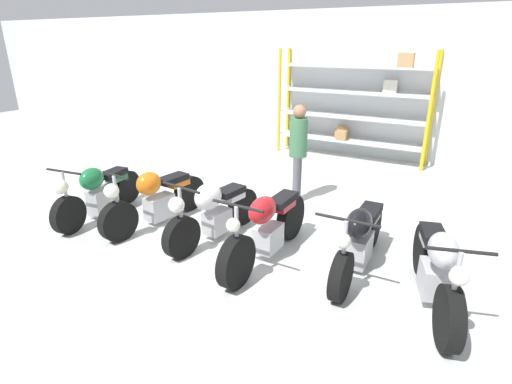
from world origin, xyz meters
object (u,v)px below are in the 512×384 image
at_px(motorcycle_white, 213,211).
at_px(motorcycle_black, 359,239).
at_px(person_browsing, 298,146).
at_px(motorcycle_orange, 156,199).
at_px(motorcycle_red, 267,228).
at_px(motorcycle_silver, 437,269).
at_px(motorcycle_green, 99,193).
at_px(shelving_rack, 352,106).

distance_m(motorcycle_white, motorcycle_black, 2.16).
bearing_deg(person_browsing, motorcycle_white, 64.47).
bearing_deg(motorcycle_black, motorcycle_orange, -86.57).
bearing_deg(motorcycle_red, motorcycle_black, 108.04).
bearing_deg(motorcycle_silver, motorcycle_black, -126.38).
xyz_separation_m(motorcycle_green, motorcycle_orange, (1.05, 0.25, 0.01)).
xyz_separation_m(motorcycle_green, person_browsing, (2.65, 2.31, 0.64)).
height_order(shelving_rack, person_browsing, shelving_rack).
relative_size(shelving_rack, motorcycle_red, 1.73).
distance_m(shelving_rack, motorcycle_black, 5.60).
bearing_deg(motorcycle_orange, motorcycle_silver, 95.94).
bearing_deg(motorcycle_white, motorcycle_black, 103.39).
relative_size(motorcycle_black, motorcycle_silver, 1.06).
relative_size(motorcycle_green, motorcycle_black, 0.95).
xyz_separation_m(shelving_rack, motorcycle_red, (0.59, -5.61, -0.87)).
distance_m(motorcycle_black, motorcycle_silver, 1.02).
distance_m(motorcycle_orange, motorcycle_white, 1.14).
bearing_deg(motorcycle_white, shelving_rack, -177.01).
height_order(motorcycle_green, motorcycle_black, motorcycle_green).
bearing_deg(motorcycle_white, motorcycle_green, -76.05).
height_order(shelving_rack, motorcycle_silver, shelving_rack).
height_order(motorcycle_black, person_browsing, person_browsing).
distance_m(motorcycle_white, motorcycle_silver, 3.11).
xyz_separation_m(motorcycle_white, motorcycle_red, (0.97, -0.12, 0.01)).
xyz_separation_m(motorcycle_silver, person_browsing, (-2.66, 2.15, 0.62)).
distance_m(motorcycle_orange, motorcycle_black, 3.29).
bearing_deg(motorcycle_silver, motorcycle_orange, -108.30).
bearing_deg(motorcycle_black, motorcycle_white, -84.58).
bearing_deg(motorcycle_orange, person_browsing, 149.35).
xyz_separation_m(shelving_rack, motorcycle_silver, (2.72, -5.58, -0.88)).
distance_m(motorcycle_red, motorcycle_silver, 2.14).
xyz_separation_m(motorcycle_orange, motorcycle_white, (1.14, 0.01, 0.01)).
bearing_deg(shelving_rack, motorcycle_red, -84.03).
distance_m(shelving_rack, motorcycle_red, 5.70).
height_order(motorcycle_silver, person_browsing, person_browsing).
relative_size(motorcycle_silver, person_browsing, 1.11).
height_order(shelving_rack, motorcycle_red, shelving_rack).
xyz_separation_m(motorcycle_black, motorcycle_silver, (0.97, -0.34, 0.02)).
xyz_separation_m(motorcycle_green, motorcycle_silver, (5.30, 0.17, 0.02)).
bearing_deg(motorcycle_white, motorcycle_silver, 95.22).
bearing_deg(motorcycle_black, motorcycle_red, -73.74).
relative_size(shelving_rack, person_browsing, 2.10).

